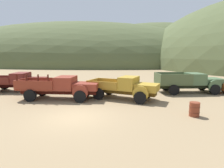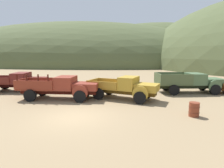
% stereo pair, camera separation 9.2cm
% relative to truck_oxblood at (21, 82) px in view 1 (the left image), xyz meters
% --- Properties ---
extents(ground_plane, '(300.00, 300.00, 0.00)m').
position_rel_truck_oxblood_xyz_m(ground_plane, '(7.98, -6.91, -0.99)').
color(ground_plane, '#937A56').
extents(hill_far_left, '(119.71, 56.80, 31.04)m').
position_rel_truck_oxblood_xyz_m(hill_far_left, '(-13.55, 54.02, -0.99)').
color(hill_far_left, '#4C5633').
rests_on(hill_far_left, ground).
extents(hill_far_right, '(79.18, 53.19, 33.53)m').
position_rel_truck_oxblood_xyz_m(hill_far_right, '(19.23, 67.43, -0.99)').
color(hill_far_right, '#4C5633').
rests_on(hill_far_right, ground).
extents(truck_oxblood, '(6.19, 3.26, 1.89)m').
position_rel_truck_oxblood_xyz_m(truck_oxblood, '(0.00, 0.00, 0.00)').
color(truck_oxblood, black).
rests_on(truck_oxblood, ground).
extents(truck_rust_red, '(6.65, 2.68, 2.16)m').
position_rel_truck_oxblood_xyz_m(truck_rust_red, '(5.63, -2.59, 0.01)').
color(truck_rust_red, '#42140D').
rests_on(truck_rust_red, ground).
extents(truck_mustard, '(6.10, 3.66, 1.89)m').
position_rel_truck_oxblood_xyz_m(truck_mustard, '(10.84, -2.02, -0.01)').
color(truck_mustard, '#593D12').
rests_on(truck_mustard, ground).
extents(truck_weathered_green, '(6.54, 3.38, 1.91)m').
position_rel_truck_oxblood_xyz_m(truck_weathered_green, '(16.99, 1.65, 0.03)').
color(truck_weathered_green, '#232B1B').
rests_on(truck_weathered_green, ground).
extents(oil_drum_foreground, '(0.64, 0.64, 0.86)m').
position_rel_truck_oxblood_xyz_m(oil_drum_foreground, '(15.00, -5.81, -0.56)').
color(oil_drum_foreground, brown).
rests_on(oil_drum_foreground, ground).
extents(bush_front_right, '(0.95, 0.72, 0.74)m').
position_rel_truck_oxblood_xyz_m(bush_front_right, '(6.23, 1.36, -0.81)').
color(bush_front_right, '#5B8E42').
rests_on(bush_front_right, ground).
extents(bush_between_trucks, '(0.74, 0.79, 0.67)m').
position_rel_truck_oxblood_xyz_m(bush_between_trucks, '(-0.95, 5.11, -0.81)').
color(bush_between_trucks, '#5B8E42').
rests_on(bush_between_trucks, ground).
extents(bush_back_edge, '(0.67, 0.74, 0.54)m').
position_rel_truck_oxblood_xyz_m(bush_back_edge, '(4.88, 4.31, -0.86)').
color(bush_back_edge, '#5B8E42').
rests_on(bush_back_edge, ground).
extents(bush_lone_scrub, '(0.72, 0.64, 0.63)m').
position_rel_truck_oxblood_xyz_m(bush_lone_scrub, '(-3.07, 5.28, -0.83)').
color(bush_lone_scrub, '#4C8438').
rests_on(bush_lone_scrub, ground).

